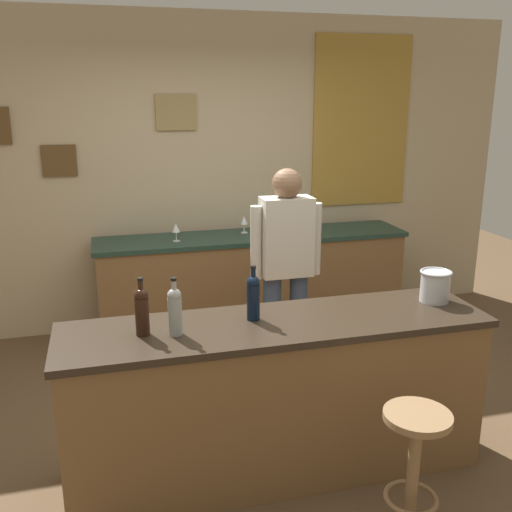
{
  "coord_description": "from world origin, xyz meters",
  "views": [
    {
      "loc": [
        -0.87,
        -3.19,
        2.11
      ],
      "look_at": [
        0.11,
        0.45,
        1.05
      ],
      "focal_mm": 40.56,
      "sensor_mm": 36.0,
      "label": 1
    }
  ],
  "objects_px": {
    "bar_stool": "(414,454)",
    "wine_glass_a": "(176,228)",
    "wine_bottle_b": "(175,310)",
    "wine_bottle_a": "(142,310)",
    "wine_bottle_c": "(253,296)",
    "bartender": "(286,264)",
    "wine_glass_b": "(244,221)",
    "coffee_mug": "(304,226)",
    "ice_bucket": "(435,285)"
  },
  "relations": [
    {
      "from": "bar_stool",
      "to": "wine_glass_a",
      "type": "distance_m",
      "value": 2.84
    },
    {
      "from": "wine_bottle_b",
      "to": "wine_glass_a",
      "type": "height_order",
      "value": "wine_bottle_b"
    },
    {
      "from": "wine_bottle_a",
      "to": "wine_glass_a",
      "type": "distance_m",
      "value": 2.03
    },
    {
      "from": "wine_bottle_c",
      "to": "wine_glass_a",
      "type": "distance_m",
      "value": 1.94
    },
    {
      "from": "wine_bottle_a",
      "to": "wine_bottle_c",
      "type": "xyz_separation_m",
      "value": [
        0.6,
        0.06,
        0.0
      ]
    },
    {
      "from": "wine_bottle_a",
      "to": "wine_glass_a",
      "type": "height_order",
      "value": "wine_bottle_a"
    },
    {
      "from": "bartender",
      "to": "wine_glass_b",
      "type": "xyz_separation_m",
      "value": [
        -0.02,
        1.17,
        0.07
      ]
    },
    {
      "from": "bartender",
      "to": "coffee_mug",
      "type": "distance_m",
      "value": 1.23
    },
    {
      "from": "bartender",
      "to": "coffee_mug",
      "type": "xyz_separation_m",
      "value": [
        0.53,
        1.1,
        0.01
      ]
    },
    {
      "from": "bartender",
      "to": "wine_bottle_b",
      "type": "height_order",
      "value": "bartender"
    },
    {
      "from": "bar_stool",
      "to": "wine_glass_a",
      "type": "relative_size",
      "value": 4.39
    },
    {
      "from": "bar_stool",
      "to": "wine_bottle_b",
      "type": "bearing_deg",
      "value": 147.85
    },
    {
      "from": "wine_bottle_c",
      "to": "coffee_mug",
      "type": "relative_size",
      "value": 2.45
    },
    {
      "from": "bartender",
      "to": "wine_bottle_b",
      "type": "distance_m",
      "value": 1.36
    },
    {
      "from": "bar_stool",
      "to": "wine_bottle_c",
      "type": "height_order",
      "value": "wine_bottle_c"
    },
    {
      "from": "bartender",
      "to": "ice_bucket",
      "type": "distance_m",
      "value": 1.11
    },
    {
      "from": "wine_glass_b",
      "to": "coffee_mug",
      "type": "relative_size",
      "value": 1.24
    },
    {
      "from": "ice_bucket",
      "to": "coffee_mug",
      "type": "height_order",
      "value": "ice_bucket"
    },
    {
      "from": "wine_bottle_a",
      "to": "ice_bucket",
      "type": "xyz_separation_m",
      "value": [
        1.71,
        0.06,
        -0.04
      ]
    },
    {
      "from": "ice_bucket",
      "to": "coffee_mug",
      "type": "xyz_separation_m",
      "value": [
        -0.1,
        2.01,
        -0.07
      ]
    },
    {
      "from": "bartender",
      "to": "wine_bottle_a",
      "type": "distance_m",
      "value": 1.45
    },
    {
      "from": "wine_bottle_b",
      "to": "wine_glass_b",
      "type": "xyz_separation_m",
      "value": [
        0.9,
        2.18,
        -0.05
      ]
    },
    {
      "from": "bartender",
      "to": "coffee_mug",
      "type": "height_order",
      "value": "bartender"
    },
    {
      "from": "bar_stool",
      "to": "wine_bottle_a",
      "type": "bearing_deg",
      "value": 149.93
    },
    {
      "from": "bartender",
      "to": "wine_glass_a",
      "type": "bearing_deg",
      "value": 122.3
    },
    {
      "from": "bar_stool",
      "to": "wine_bottle_b",
      "type": "height_order",
      "value": "wine_bottle_b"
    },
    {
      "from": "wine_bottle_c",
      "to": "wine_bottle_b",
      "type": "bearing_deg",
      "value": -167.37
    },
    {
      "from": "wine_bottle_a",
      "to": "wine_glass_a",
      "type": "relative_size",
      "value": 1.97
    },
    {
      "from": "bar_stool",
      "to": "coffee_mug",
      "type": "bearing_deg",
      "value": 81.44
    },
    {
      "from": "wine_bottle_b",
      "to": "wine_bottle_c",
      "type": "distance_m",
      "value": 0.45
    },
    {
      "from": "wine_bottle_a",
      "to": "ice_bucket",
      "type": "bearing_deg",
      "value": 1.9
    },
    {
      "from": "wine_bottle_b",
      "to": "coffee_mug",
      "type": "relative_size",
      "value": 2.45
    },
    {
      "from": "wine_bottle_b",
      "to": "bar_stool",
      "type": "bearing_deg",
      "value": -32.15
    },
    {
      "from": "wine_glass_b",
      "to": "ice_bucket",
      "type": "bearing_deg",
      "value": -72.65
    },
    {
      "from": "wine_bottle_a",
      "to": "wine_bottle_c",
      "type": "distance_m",
      "value": 0.6
    },
    {
      "from": "bartender",
      "to": "wine_glass_a",
      "type": "relative_size",
      "value": 10.45
    },
    {
      "from": "wine_bottle_c",
      "to": "wine_glass_b",
      "type": "relative_size",
      "value": 1.97
    },
    {
      "from": "wine_bottle_a",
      "to": "wine_bottle_c",
      "type": "height_order",
      "value": "same"
    },
    {
      "from": "wine_glass_a",
      "to": "coffee_mug",
      "type": "height_order",
      "value": "wine_glass_a"
    },
    {
      "from": "wine_bottle_c",
      "to": "wine_glass_b",
      "type": "xyz_separation_m",
      "value": [
        0.46,
        2.08,
        -0.05
      ]
    },
    {
      "from": "wine_glass_b",
      "to": "wine_bottle_c",
      "type": "bearing_deg",
      "value": -102.54
    },
    {
      "from": "wine_bottle_c",
      "to": "coffee_mug",
      "type": "bearing_deg",
      "value": 63.37
    },
    {
      "from": "wine_bottle_a",
      "to": "wine_glass_b",
      "type": "xyz_separation_m",
      "value": [
        1.06,
        2.13,
        -0.05
      ]
    },
    {
      "from": "wine_glass_a",
      "to": "coffee_mug",
      "type": "distance_m",
      "value": 1.18
    },
    {
      "from": "wine_bottle_a",
      "to": "wine_bottle_b",
      "type": "relative_size",
      "value": 1.0
    },
    {
      "from": "bartender",
      "to": "ice_bucket",
      "type": "height_order",
      "value": "bartender"
    },
    {
      "from": "wine_bottle_b",
      "to": "wine_bottle_c",
      "type": "bearing_deg",
      "value": 12.63
    },
    {
      "from": "bar_stool",
      "to": "wine_bottle_b",
      "type": "relative_size",
      "value": 2.22
    },
    {
      "from": "bar_stool",
      "to": "coffee_mug",
      "type": "xyz_separation_m",
      "value": [
        0.41,
        2.76,
        0.49
      ]
    },
    {
      "from": "wine_bottle_b",
      "to": "coffee_mug",
      "type": "xyz_separation_m",
      "value": [
        1.44,
        2.11,
        -0.11
      ]
    }
  ]
}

